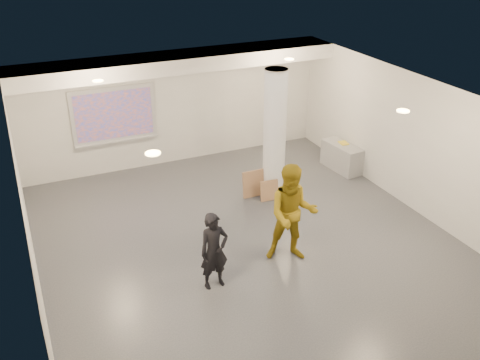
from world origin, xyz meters
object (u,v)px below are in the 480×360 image
column (275,133)px  man (292,214)px  credenza (342,157)px  woman (214,251)px  projection_screen (114,115)px

column → man: size_ratio=1.53×
credenza → woman: (-4.84, -3.20, 0.38)m
column → man: column is taller
column → projection_screen: 4.08m
column → man: 2.82m
column → woman: column is taller
projection_screen → credenza: bearing=-22.9°
column → credenza: bearing=10.3°
column → woman: size_ratio=2.06×
woman → credenza: bearing=30.1°
projection_screen → man: size_ratio=1.07×
man → woman: bearing=-149.9°
projection_screen → credenza: projection_screen is taller
projection_screen → woman: size_ratio=1.44×
man → projection_screen: bearing=135.3°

